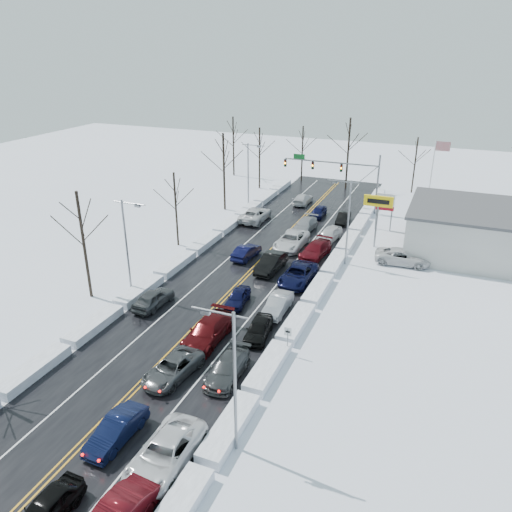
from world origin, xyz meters
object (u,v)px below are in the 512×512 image
at_px(traffic_signal_mast, 341,171).
at_px(tires_plus_sign, 378,205).
at_px(oncoming_car_0, 246,258).
at_px(flagpole, 433,172).
at_px(dealership_building, 507,235).

distance_m(traffic_signal_mast, tires_plus_sign, 13.92).
bearing_deg(tires_plus_sign, oncoming_car_0, -145.19).
bearing_deg(traffic_signal_mast, flagpole, 9.73).
bearing_deg(oncoming_car_0, flagpole, -121.86).
relative_size(flagpole, dealership_building, 0.49).
bearing_deg(dealership_building, tires_plus_sign, -171.53).
relative_size(flagpole, oncoming_car_0, 2.25).
xyz_separation_m(traffic_signal_mast, oncoming_car_0, (-5.18, -20.50, -5.48)).
distance_m(tires_plus_sign, oncoming_car_0, 15.72).
height_order(traffic_signal_mast, tires_plus_sign, traffic_signal_mast).
bearing_deg(oncoming_car_0, dealership_building, -152.72).
bearing_deg(tires_plus_sign, dealership_building, 8.47).
bearing_deg(tires_plus_sign, flagpole, 71.56).
distance_m(flagpole, dealership_building, 15.24).
distance_m(traffic_signal_mast, flagpole, 11.90).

